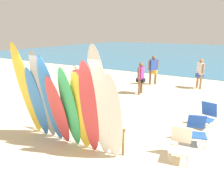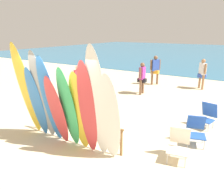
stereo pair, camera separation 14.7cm
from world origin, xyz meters
name	(u,v)px [view 1 (the left image)]	position (x,y,z in m)	size (l,w,h in m)	color
ground	(190,71)	(0.00, 14.00, 0.00)	(60.00, 60.00, 0.00)	beige
ocean_water	(218,53)	(0.00, 31.11, 0.01)	(60.00, 40.00, 0.02)	teal
surfboard_rack	(76,122)	(0.00, 0.00, 0.59)	(3.24, 0.07, 0.75)	brown
surfboard_yellow_0	(27,91)	(-1.41, -0.48, 1.42)	(0.52, 0.07, 2.90)	yellow
surfboard_blue_1	(37,103)	(-1.06, -0.43, 1.09)	(0.50, 0.06, 2.22)	#337AD1
surfboard_grey_2	(43,97)	(-0.78, -0.43, 1.32)	(0.55, 0.08, 2.69)	#999EA3
surfboard_blue_3	(51,101)	(-0.45, -0.46, 1.27)	(0.53, 0.08, 2.58)	#337AD1
surfboard_red_4	(58,111)	(-0.19, -0.49, 1.02)	(0.56, 0.07, 2.09)	#D13D42
surfboard_green_5	(70,109)	(0.17, -0.42, 1.14)	(0.51, 0.08, 2.32)	#38B266
surfboard_yellow_6	(81,112)	(0.50, -0.35, 1.09)	(0.56, 0.06, 2.20)	yellow
surfboard_red_7	(89,109)	(0.81, -0.40, 1.24)	(0.48, 0.06, 2.51)	#D13D42
surfboard_white_8	(99,104)	(1.10, -0.38, 1.43)	(0.57, 0.07, 2.88)	white
surfboard_white_9	(112,118)	(1.42, -0.34, 1.11)	(0.58, 0.06, 2.25)	white
beachgoer_strolling	(200,72)	(1.78, 8.34, 0.95)	(0.45, 0.49, 1.65)	#9E704C
beachgoer_near_rack	(77,80)	(-2.53, 3.11, 0.94)	(0.42, 0.57, 1.63)	beige
beachgoer_by_water	(141,76)	(-0.53, 5.61, 0.92)	(0.42, 0.61, 1.60)	brown
beachgoer_midbeach	(153,68)	(-0.79, 7.94, 0.99)	(0.46, 0.51, 1.71)	brown
beach_chair_red	(180,142)	(2.84, 0.65, 0.43)	(0.61, 0.75, 0.82)	#B7B7BC
beach_chair_blue	(207,114)	(3.06, 3.07, 0.43)	(0.62, 0.74, 0.83)	#B7B7BC
beach_chair_striped	(197,128)	(3.00, 1.75, 0.43)	(0.69, 0.83, 0.80)	#B7B7BC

